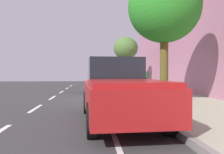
{
  "coord_description": "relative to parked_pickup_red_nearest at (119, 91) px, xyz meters",
  "views": [
    {
      "loc": [
        -0.44,
        -13.49,
        1.47
      ],
      "look_at": [
        0.65,
        -0.47,
        1.22
      ],
      "focal_mm": 38.54,
      "sensor_mm": 36.0,
      "label": 1
    }
  ],
  "objects": [
    {
      "name": "curb_edge",
      "position": [
        1.18,
        6.34,
        -0.82
      ],
      "size": [
        0.16,
        34.39,
        0.17
      ],
      "primitive_type": "cube",
      "color": "gray",
      "rests_on": "ground"
    },
    {
      "name": "parked_pickup_red_nearest",
      "position": [
        0.0,
        0.0,
        0.0
      ],
      "size": [
        2.24,
        5.4,
        1.95
      ],
      "color": "maroon",
      "rests_on": "ground"
    },
    {
      "name": "cyclist_with_backpack",
      "position": [
        0.94,
        5.05,
        0.11
      ],
      "size": [
        0.55,
        0.54,
        1.66
      ],
      "color": "#C6B284",
      "rests_on": "ground"
    },
    {
      "name": "street_tree_mid_block",
      "position": [
        2.42,
        15.56,
        2.78
      ],
      "size": [
        2.32,
        2.32,
        4.7
      ],
      "color": "#4D3520",
      "rests_on": "sidewalk"
    },
    {
      "name": "sidewalk",
      "position": [
        3.28,
        6.34,
        -0.82
      ],
      "size": [
        4.04,
        34.39,
        0.17
      ],
      "primitive_type": "cube",
      "color": "#A0A288",
      "rests_on": "ground"
    },
    {
      "name": "pedestrian_on_phone",
      "position": [
        4.25,
        15.04,
        0.16
      ],
      "size": [
        0.61,
        0.3,
        1.58
      ],
      "color": "black",
      "rests_on": "sidewalk"
    },
    {
      "name": "parked_sedan_silver_mid",
      "position": [
        0.09,
        17.68,
        -0.15
      ],
      "size": [
        1.97,
        4.47,
        1.52
      ],
      "color": "#B7BABF",
      "rests_on": "ground"
    },
    {
      "name": "lane_stripe_centre",
      "position": [
        -3.09,
        4.94,
        -0.9
      ],
      "size": [
        0.14,
        31.6,
        0.01
      ],
      "color": "white",
      "rests_on": "ground"
    },
    {
      "name": "bicycle_at_curb",
      "position": [
        0.72,
        5.52,
        -0.54
      ],
      "size": [
        1.39,
        1.07,
        0.73
      ],
      "color": "black",
      "rests_on": "ground"
    },
    {
      "name": "building_facade",
      "position": [
        5.55,
        6.34,
        2.16
      ],
      "size": [
        0.5,
        34.39,
        6.11
      ],
      "primitive_type": "cube",
      "color": "#AB6C84",
      "rests_on": "ground"
    },
    {
      "name": "ground",
      "position": [
        -0.36,
        6.34,
        -0.9
      ],
      "size": [
        55.03,
        55.03,
        0.0
      ],
      "primitive_type": "plane",
      "color": "#333333"
    },
    {
      "name": "lane_stripe_bike_edge",
      "position": [
        -0.29,
        6.34,
        -0.9
      ],
      "size": [
        0.12,
        34.39,
        0.01
      ],
      "primitive_type": "cube",
      "color": "white",
      "rests_on": "ground"
    },
    {
      "name": "parked_suv_black_second",
      "position": [
        0.17,
        10.8,
        0.13
      ],
      "size": [
        2.2,
        4.81,
        1.99
      ],
      "color": "black",
      "rests_on": "ground"
    },
    {
      "name": "street_tree_near_cyclist",
      "position": [
        2.42,
        3.34,
        3.45
      ],
      "size": [
        3.23,
        3.23,
        5.81
      ],
      "color": "brown",
      "rests_on": "sidewalk"
    }
  ]
}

